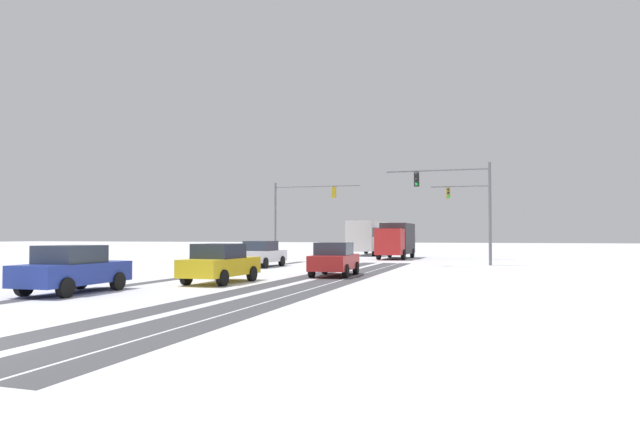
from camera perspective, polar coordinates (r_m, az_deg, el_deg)
The scene contains 14 objects.
wheel_track_left_lane at distance 25.94m, azimuth -14.14°, elevation -5.90°, with size 0.71×33.10×0.01m, color #4C4C51.
wheel_track_right_lane at distance 23.14m, azimuth 0.17°, elevation -6.47°, with size 1.09×33.10×0.01m, color #4C4C51.
wheel_track_center at distance 23.64m, azimuth -3.34°, elevation -6.37°, with size 1.04×33.10×0.01m, color #4C4C51.
wheel_track_oncoming at distance 22.85m, azimuth 2.69°, elevation -6.53°, with size 0.82×33.10×0.01m, color #4C4C51.
sidewalk_kerb_right at distance 20.62m, azimuth 21.26°, elevation -6.79°, with size 4.00×33.10×0.12m, color white.
traffic_signal_near_right at distance 35.13m, azimuth 14.47°, elevation 2.48°, with size 6.48×0.47×6.50m.
traffic_signal_far_right at distance 47.03m, azimuth 15.88°, elevation 1.33°, with size 4.92×0.59×6.50m.
traffic_signal_far_left at distance 45.93m, azimuth -2.20°, elevation 1.53°, with size 7.47×0.56×6.50m.
car_white_lead at distance 34.16m, azimuth -6.16°, elevation -3.55°, with size 1.94×4.15×1.62m.
car_red_second at distance 26.31m, azimuth 1.53°, elevation -4.12°, with size 2.01×4.19×1.62m.
car_yellow_cab_third at distance 22.73m, azimuth -10.44°, elevation -4.48°, with size 1.90×4.14×1.62m.
car_blue_fourth at distance 20.21m, azimuth -24.53°, elevation -4.71°, with size 1.90×4.13×1.62m.
bus_oncoming at distance 55.97m, azimuth 5.32°, elevation -1.62°, with size 2.73×11.02×3.38m.
box_truck_delivery at distance 46.74m, azimuth 7.99°, elevation -2.04°, with size 2.37×7.43×3.02m.
Camera 1 is at (8.90, -6.96, 1.94)m, focal length 30.49 mm.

